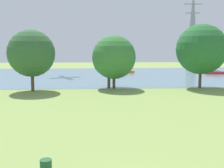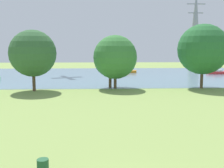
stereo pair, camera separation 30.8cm
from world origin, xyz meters
name	(u,v)px [view 2 (the right image)]	position (x,y,z in m)	size (l,w,h in m)	color
ground_plane	(111,99)	(0.00, 22.00, 0.00)	(160.00, 160.00, 0.00)	#7F994C
litter_bin	(43,167)	(-4.18, 2.75, 0.40)	(0.56, 0.56, 0.80)	#1E512D
water_surface	(106,75)	(0.00, 50.00, 0.01)	(140.00, 40.00, 0.02)	slate
sailboat_orange	(127,71)	(5.25, 55.68, 0.46)	(4.98, 2.27, 6.89)	orange
sailboat_red	(218,72)	(25.98, 51.22, 0.48)	(4.83, 1.62, 8.00)	red
tree_east_far	(33,53)	(-10.65, 28.54, 5.29)	(6.53, 6.53, 8.57)	brown
tree_east_near	(110,61)	(0.21, 30.85, 4.15)	(4.81, 4.81, 6.56)	brown
tree_west_near	(115,57)	(0.96, 30.53, 4.68)	(6.53, 6.53, 7.95)	brown
tree_west_far	(203,49)	(14.06, 30.14, 5.84)	(7.51, 7.51, 9.60)	brown
electricity_pylon	(195,27)	(31.94, 84.03, 13.09)	(6.40, 4.40, 26.16)	gray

